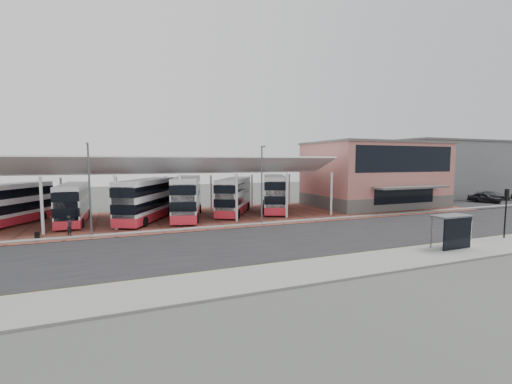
% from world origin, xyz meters
% --- Properties ---
extents(ground, '(140.00, 140.00, 0.00)m').
position_xyz_m(ground, '(0.00, 0.00, 0.00)').
color(ground, '#3C3F3B').
extents(road, '(120.00, 14.00, 0.02)m').
position_xyz_m(road, '(0.00, -1.00, 0.01)').
color(road, black).
rests_on(road, ground).
extents(forecourt, '(72.00, 16.00, 0.06)m').
position_xyz_m(forecourt, '(2.00, 13.00, 0.03)').
color(forecourt, brown).
rests_on(forecourt, ground).
extents(sidewalk, '(120.00, 4.00, 0.14)m').
position_xyz_m(sidewalk, '(0.00, -9.00, 0.07)').
color(sidewalk, slate).
rests_on(sidewalk, ground).
extents(north_kerb, '(120.00, 0.80, 0.14)m').
position_xyz_m(north_kerb, '(0.00, 6.20, 0.07)').
color(north_kerb, slate).
rests_on(north_kerb, ground).
extents(carpark_surface, '(22.00, 10.00, 0.08)m').
position_xyz_m(carpark_surface, '(44.00, 10.00, 0.04)').
color(carpark_surface, black).
rests_on(carpark_surface, ground).
extents(yellow_line_near, '(120.00, 0.12, 0.01)m').
position_xyz_m(yellow_line_near, '(0.00, -7.00, 0.03)').
color(yellow_line_near, '#E8D200').
rests_on(yellow_line_near, road).
extents(yellow_line_far, '(120.00, 0.12, 0.01)m').
position_xyz_m(yellow_line_far, '(0.00, -6.70, 0.03)').
color(yellow_line_far, '#E8D200').
rests_on(yellow_line_far, road).
extents(canopy, '(37.00, 11.63, 7.07)m').
position_xyz_m(canopy, '(-6.00, 13.94, 5.80)').
color(canopy, silver).
rests_on(canopy, ground).
extents(terminal, '(18.40, 14.40, 9.25)m').
position_xyz_m(terminal, '(23.00, 13.92, 4.66)').
color(terminal, '#555350').
rests_on(terminal, ground).
extents(warehouse, '(30.50, 20.50, 10.25)m').
position_xyz_m(warehouse, '(48.00, 24.00, 5.15)').
color(warehouse, '#5D5F61').
rests_on(warehouse, ground).
extents(lamp_west, '(0.16, 0.90, 8.07)m').
position_xyz_m(lamp_west, '(-14.00, 6.27, 4.36)').
color(lamp_west, '#4F5156').
rests_on(lamp_west, ground).
extents(lamp_east, '(0.16, 0.90, 8.07)m').
position_xyz_m(lamp_east, '(2.00, 6.27, 4.36)').
color(lamp_east, '#4F5156').
rests_on(lamp_east, ground).
extents(bus_0, '(6.84, 10.11, 4.20)m').
position_xyz_m(bus_0, '(-22.11, 14.74, 2.15)').
color(bus_0, white).
rests_on(bus_0, forecourt).
extents(bus_1, '(2.62, 9.98, 4.10)m').
position_xyz_m(bus_1, '(-16.17, 14.05, 2.10)').
color(bus_1, white).
rests_on(bus_1, forecourt).
extents(bus_2, '(7.28, 10.89, 4.52)m').
position_xyz_m(bus_2, '(-8.89, 12.72, 2.30)').
color(bus_2, white).
rests_on(bus_2, forecourt).
extents(bus_3, '(5.38, 11.59, 4.66)m').
position_xyz_m(bus_3, '(-4.47, 12.92, 2.37)').
color(bus_3, white).
rests_on(bus_3, forecourt).
extents(bus_4, '(7.35, 10.41, 4.36)m').
position_xyz_m(bus_4, '(1.53, 14.03, 2.23)').
color(bus_4, white).
rests_on(bus_4, forecourt).
extents(bus_5, '(6.71, 11.32, 4.61)m').
position_xyz_m(bus_5, '(7.14, 14.47, 2.35)').
color(bus_5, white).
rests_on(bus_5, forecourt).
extents(pedestrian, '(0.59, 0.74, 1.79)m').
position_xyz_m(pedestrian, '(-15.72, 6.87, 0.95)').
color(pedestrian, black).
rests_on(pedestrian, forecourt).
extents(suitcase, '(0.34, 0.24, 0.58)m').
position_xyz_m(suitcase, '(-18.14, 6.81, 0.35)').
color(suitcase, black).
rests_on(suitcase, forecourt).
extents(carpark_car_a, '(3.34, 4.85, 1.53)m').
position_xyz_m(carpark_car_a, '(41.35, 9.98, 0.85)').
color(carpark_car_a, black).
rests_on(carpark_car_a, carpark_surface).
extents(carpark_car_b, '(3.73, 5.04, 1.36)m').
position_xyz_m(carpark_car_b, '(46.87, 12.27, 0.76)').
color(carpark_car_b, '#46494E').
rests_on(carpark_car_b, carpark_surface).
extents(bus_shelter, '(3.05, 1.43, 2.42)m').
position_xyz_m(bus_shelter, '(11.33, -8.52, 1.65)').
color(bus_shelter, black).
rests_on(bus_shelter, sidewalk).
extents(traffic_signal_west, '(0.28, 0.23, 4.10)m').
position_xyz_m(traffic_signal_west, '(18.15, -7.66, 2.87)').
color(traffic_signal_west, black).
rests_on(traffic_signal_west, sidewalk).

